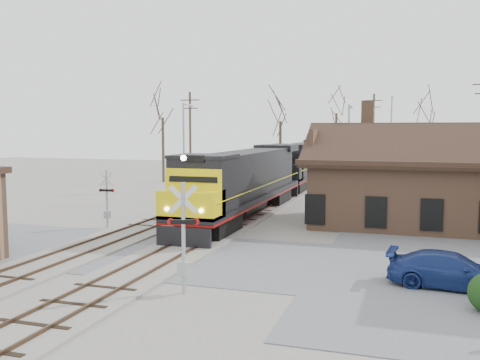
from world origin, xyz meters
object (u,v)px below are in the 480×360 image
object	(u,v)px
depot	(430,187)
parked_car	(451,270)
locomotive_trailing	(303,163)
locomotive_lead	(242,182)

from	to	relation	value
depot	parked_car	world-z (taller)	depot
depot	locomotive_trailing	xyz separation A→B (m)	(-11.99, 20.55, 0.06)
locomotive_trailing	parked_car	distance (m)	36.49
depot	locomotive_lead	bearing A→B (deg)	-176.07
locomotive_trailing	depot	bearing A→B (deg)	-59.74
depot	locomotive_lead	world-z (taller)	depot
depot	locomotive_trailing	distance (m)	23.80
depot	parked_car	bearing A→B (deg)	-88.35
depot	parked_car	xyz separation A→B (m)	(0.39, -13.72, -1.73)
locomotive_lead	locomotive_trailing	size ratio (longest dim) A/B	1.00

